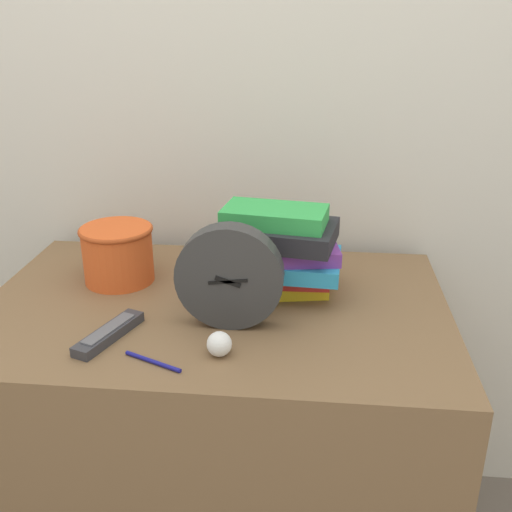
{
  "coord_description": "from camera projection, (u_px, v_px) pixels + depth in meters",
  "views": [
    {
      "loc": [
        0.21,
        -0.82,
        1.36
      ],
      "look_at": [
        0.09,
        0.33,
        0.88
      ],
      "focal_mm": 42.0,
      "sensor_mm": 36.0,
      "label": 1
    }
  ],
  "objects": [
    {
      "name": "pen",
      "position": [
        153.0,
        362.0,
        1.08
      ],
      "size": [
        0.12,
        0.06,
        0.01
      ],
      "color": "navy",
      "rests_on": "desk"
    },
    {
      "name": "basket",
      "position": [
        118.0,
        252.0,
        1.39
      ],
      "size": [
        0.17,
        0.17,
        0.13
      ],
      "color": "#E05623",
      "rests_on": "desk"
    },
    {
      "name": "crumpled_paper_ball",
      "position": [
        219.0,
        344.0,
        1.1
      ],
      "size": [
        0.05,
        0.05,
        0.05
      ],
      "color": "white",
      "rests_on": "desk"
    },
    {
      "name": "tv_remote",
      "position": [
        109.0,
        333.0,
        1.16
      ],
      "size": [
        0.1,
        0.18,
        0.02
      ],
      "color": "#333338",
      "rests_on": "desk"
    },
    {
      "name": "book_stack",
      "position": [
        282.0,
        252.0,
        1.32
      ],
      "size": [
        0.27,
        0.22,
        0.2
      ],
      "color": "yellow",
      "rests_on": "desk"
    },
    {
      "name": "desk",
      "position": [
        219.0,
        443.0,
        1.45
      ],
      "size": [
        1.01,
        0.67,
        0.76
      ],
      "color": "brown",
      "rests_on": "ground_plane"
    },
    {
      "name": "wall_back",
      "position": [
        236.0,
        76.0,
        1.51
      ],
      "size": [
        6.0,
        0.04,
        2.4
      ],
      "color": "silver",
      "rests_on": "ground_plane"
    },
    {
      "name": "desk_clock",
      "position": [
        229.0,
        277.0,
        1.18
      ],
      "size": [
        0.21,
        0.05,
        0.21
      ],
      "color": "#333333",
      "rests_on": "desk"
    }
  ]
}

